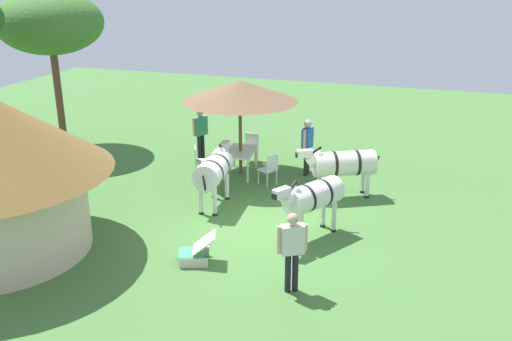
{
  "coord_description": "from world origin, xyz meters",
  "views": [
    {
      "loc": [
        -11.65,
        -3.57,
        5.95
      ],
      "look_at": [
        1.16,
        0.65,
        1.0
      ],
      "focal_mm": 39.29,
      "sensor_mm": 36.0,
      "label": 1
    }
  ],
  "objects_px": {
    "acacia_tree_far_lawn": "(50,23)",
    "zebra_nearest_camera": "(312,197)",
    "striped_lounge_chair": "(197,251)",
    "shade_umbrella": "(240,91)",
    "patio_chair_near_lawn": "(270,168)",
    "patio_chair_west_end": "(251,146)",
    "zebra_by_umbrella": "(214,170)",
    "patio_chair_east_end": "(199,159)",
    "zebra_toward_hut": "(342,164)",
    "standing_watcher": "(292,245)",
    "patio_dining_table": "(241,153)",
    "guest_beside_umbrella": "(200,130)",
    "guest_behind_table": "(307,142)"
  },
  "relations": [
    {
      "from": "striped_lounge_chair",
      "to": "acacia_tree_far_lawn",
      "type": "bearing_deg",
      "value": 31.69
    },
    {
      "from": "zebra_nearest_camera",
      "to": "patio_dining_table",
      "type": "bearing_deg",
      "value": -18.07
    },
    {
      "from": "shade_umbrella",
      "to": "acacia_tree_far_lawn",
      "type": "relative_size",
      "value": 0.64
    },
    {
      "from": "patio_dining_table",
      "to": "patio_chair_near_lawn",
      "type": "bearing_deg",
      "value": -118.56
    },
    {
      "from": "zebra_by_umbrella",
      "to": "shade_umbrella",
      "type": "bearing_deg",
      "value": 89.08
    },
    {
      "from": "patio_dining_table",
      "to": "zebra_toward_hut",
      "type": "distance_m",
      "value": 3.31
    },
    {
      "from": "shade_umbrella",
      "to": "striped_lounge_chair",
      "type": "relative_size",
      "value": 3.63
    },
    {
      "from": "patio_chair_west_end",
      "to": "zebra_by_umbrella",
      "type": "xyz_separation_m",
      "value": [
        -3.69,
        -0.25,
        0.48
      ]
    },
    {
      "from": "zebra_nearest_camera",
      "to": "zebra_toward_hut",
      "type": "relative_size",
      "value": 0.89
    },
    {
      "from": "striped_lounge_chair",
      "to": "zebra_nearest_camera",
      "type": "xyz_separation_m",
      "value": [
        1.92,
        -2.03,
        0.74
      ]
    },
    {
      "from": "patio_chair_east_end",
      "to": "standing_watcher",
      "type": "xyz_separation_m",
      "value": [
        -5.29,
        -4.25,
        0.47
      ]
    },
    {
      "from": "shade_umbrella",
      "to": "zebra_nearest_camera",
      "type": "distance_m",
      "value": 4.78
    },
    {
      "from": "guest_beside_umbrella",
      "to": "patio_chair_east_end",
      "type": "bearing_deg",
      "value": 46.0
    },
    {
      "from": "striped_lounge_chair",
      "to": "zebra_toward_hut",
      "type": "bearing_deg",
      "value": -46.75
    },
    {
      "from": "shade_umbrella",
      "to": "acacia_tree_far_lawn",
      "type": "height_order",
      "value": "acacia_tree_far_lawn"
    },
    {
      "from": "standing_watcher",
      "to": "acacia_tree_far_lawn",
      "type": "relative_size",
      "value": 0.31
    },
    {
      "from": "patio_dining_table",
      "to": "zebra_toward_hut",
      "type": "xyz_separation_m",
      "value": [
        -0.81,
        -3.19,
        0.29
      ]
    },
    {
      "from": "patio_dining_table",
      "to": "standing_watcher",
      "type": "height_order",
      "value": "standing_watcher"
    },
    {
      "from": "guest_behind_table",
      "to": "shade_umbrella",
      "type": "bearing_deg",
      "value": 113.57
    },
    {
      "from": "acacia_tree_far_lawn",
      "to": "zebra_nearest_camera",
      "type": "bearing_deg",
      "value": -113.15
    },
    {
      "from": "patio_chair_near_lawn",
      "to": "striped_lounge_chair",
      "type": "xyz_separation_m",
      "value": [
        -4.75,
        0.17,
        -0.26
      ]
    },
    {
      "from": "standing_watcher",
      "to": "shade_umbrella",
      "type": "bearing_deg",
      "value": 88.23
    },
    {
      "from": "zebra_nearest_camera",
      "to": "zebra_by_umbrella",
      "type": "xyz_separation_m",
      "value": [
        0.98,
        2.79,
        0.01
      ]
    },
    {
      "from": "striped_lounge_chair",
      "to": "zebra_by_umbrella",
      "type": "distance_m",
      "value": 3.09
    },
    {
      "from": "patio_dining_table",
      "to": "acacia_tree_far_lawn",
      "type": "bearing_deg",
      "value": 83.55
    },
    {
      "from": "patio_dining_table",
      "to": "zebra_toward_hut",
      "type": "relative_size",
      "value": 0.72
    },
    {
      "from": "standing_watcher",
      "to": "zebra_nearest_camera",
      "type": "xyz_separation_m",
      "value": [
        2.39,
        0.17,
        0.0
      ]
    },
    {
      "from": "patio_chair_east_end",
      "to": "guest_beside_umbrella",
      "type": "distance_m",
      "value": 1.53
    },
    {
      "from": "guest_beside_umbrella",
      "to": "guest_behind_table",
      "type": "distance_m",
      "value": 3.57
    },
    {
      "from": "shade_umbrella",
      "to": "patio_chair_near_lawn",
      "type": "bearing_deg",
      "value": -118.56
    },
    {
      "from": "guest_beside_umbrella",
      "to": "guest_behind_table",
      "type": "xyz_separation_m",
      "value": [
        -0.27,
        -3.56,
        0.01
      ]
    },
    {
      "from": "patio_chair_west_end",
      "to": "patio_chair_east_end",
      "type": "xyz_separation_m",
      "value": [
        -1.77,
        1.04,
        0.0
      ]
    },
    {
      "from": "patio_chair_east_end",
      "to": "patio_dining_table",
      "type": "bearing_deg",
      "value": 90.0
    },
    {
      "from": "patio_chair_near_lawn",
      "to": "standing_watcher",
      "type": "bearing_deg",
      "value": -130.22
    },
    {
      "from": "striped_lounge_chair",
      "to": "shade_umbrella",
      "type": "bearing_deg",
      "value": -10.33
    },
    {
      "from": "patio_chair_near_lawn",
      "to": "acacia_tree_far_lawn",
      "type": "bearing_deg",
      "value": 108.77
    },
    {
      "from": "zebra_nearest_camera",
      "to": "acacia_tree_far_lawn",
      "type": "distance_m",
      "value": 11.14
    },
    {
      "from": "patio_chair_near_lawn",
      "to": "guest_behind_table",
      "type": "distance_m",
      "value": 1.5
    },
    {
      "from": "guest_beside_umbrella",
      "to": "patio_chair_near_lawn",
      "type": "bearing_deg",
      "value": 87.51
    },
    {
      "from": "zebra_toward_hut",
      "to": "acacia_tree_far_lawn",
      "type": "distance_m",
      "value": 10.68
    },
    {
      "from": "patio_chair_near_lawn",
      "to": "guest_behind_table",
      "type": "relative_size",
      "value": 0.52
    },
    {
      "from": "patio_chair_west_end",
      "to": "striped_lounge_chair",
      "type": "relative_size",
      "value": 0.97
    },
    {
      "from": "patio_chair_west_end",
      "to": "striped_lounge_chair",
      "type": "xyz_separation_m",
      "value": [
        -6.59,
        -1.01,
        -0.26
      ]
    },
    {
      "from": "shade_umbrella",
      "to": "patio_chair_east_end",
      "type": "relative_size",
      "value": 3.74
    },
    {
      "from": "patio_dining_table",
      "to": "patio_chair_west_end",
      "type": "height_order",
      "value": "patio_chair_west_end"
    },
    {
      "from": "standing_watcher",
      "to": "zebra_toward_hut",
      "type": "xyz_separation_m",
      "value": [
        5.0,
        -0.07,
        -0.04
      ]
    },
    {
      "from": "patio_chair_west_end",
      "to": "zebra_by_umbrella",
      "type": "relative_size",
      "value": 0.43
    },
    {
      "from": "patio_chair_east_end",
      "to": "standing_watcher",
      "type": "relative_size",
      "value": 0.55
    },
    {
      "from": "patio_chair_east_end",
      "to": "striped_lounge_chair",
      "type": "bearing_deg",
      "value": -1.67
    },
    {
      "from": "zebra_toward_hut",
      "to": "shade_umbrella",
      "type": "bearing_deg",
      "value": 48.29
    }
  ]
}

